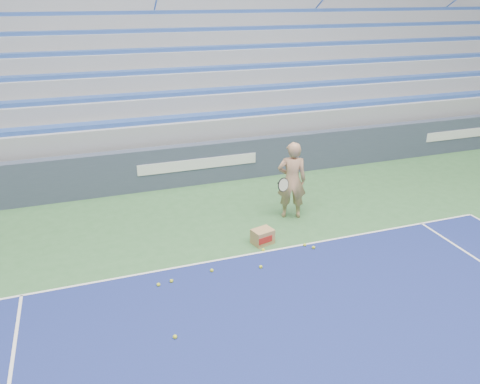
# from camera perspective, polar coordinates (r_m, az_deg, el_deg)

# --- Properties ---
(sponsor_barrier) EXTENTS (30.00, 0.32, 1.10)m
(sponsor_barrier) POSITION_cam_1_polar(r_m,az_deg,el_deg) (12.52, -5.23, 3.44)
(sponsor_barrier) COLOR #384256
(sponsor_barrier) RESTS_ON ground
(bleachers) EXTENTS (31.00, 9.15, 7.30)m
(bleachers) POSITION_cam_1_polar(r_m,az_deg,el_deg) (17.57, -10.24, 14.97)
(bleachers) COLOR #94969C
(bleachers) RESTS_ON ground
(tennis_player) EXTENTS (0.98, 0.93, 1.78)m
(tennis_player) POSITION_cam_1_polar(r_m,az_deg,el_deg) (10.50, 6.32, 1.42)
(tennis_player) COLOR tan
(tennis_player) RESTS_ON ground
(ball_box) EXTENTS (0.48, 0.41, 0.31)m
(ball_box) POSITION_cam_1_polar(r_m,az_deg,el_deg) (9.62, 2.78, -5.44)
(ball_box) COLOR #A37E4F
(ball_box) RESTS_ON ground
(tennis_ball_0) EXTENTS (0.07, 0.07, 0.07)m
(tennis_ball_0) POSITION_cam_1_polar(r_m,az_deg,el_deg) (9.39, 2.86, -7.07)
(tennis_ball_0) COLOR #C1CF2A
(tennis_ball_0) RESTS_ON ground
(tennis_ball_1) EXTENTS (0.07, 0.07, 0.07)m
(tennis_ball_1) POSITION_cam_1_polar(r_m,az_deg,el_deg) (8.85, 2.55, -9.11)
(tennis_ball_1) COLOR #C1CF2A
(tennis_ball_1) RESTS_ON ground
(tennis_ball_2) EXTENTS (0.07, 0.07, 0.07)m
(tennis_ball_2) POSITION_cam_1_polar(r_m,az_deg,el_deg) (8.54, -8.35, -10.68)
(tennis_ball_2) COLOR #C1CF2A
(tennis_ball_2) RESTS_ON ground
(tennis_ball_3) EXTENTS (0.07, 0.07, 0.07)m
(tennis_ball_3) POSITION_cam_1_polar(r_m,az_deg,el_deg) (9.64, 7.90, -6.41)
(tennis_ball_3) COLOR #C1CF2A
(tennis_ball_3) RESTS_ON ground
(tennis_ball_4) EXTENTS (0.07, 0.07, 0.07)m
(tennis_ball_4) POSITION_cam_1_polar(r_m,az_deg,el_deg) (7.35, -7.92, -17.09)
(tennis_ball_4) COLOR #C1CF2A
(tennis_ball_4) RESTS_ON ground
(tennis_ball_5) EXTENTS (0.07, 0.07, 0.07)m
(tennis_ball_5) POSITION_cam_1_polar(r_m,az_deg,el_deg) (8.76, -3.46, -9.53)
(tennis_ball_5) COLOR #C1CF2A
(tennis_ball_5) RESTS_ON ground
(tennis_ball_6) EXTENTS (0.07, 0.07, 0.07)m
(tennis_ball_6) POSITION_cam_1_polar(r_m,az_deg,el_deg) (9.58, 8.96, -6.70)
(tennis_ball_6) COLOR #C1CF2A
(tennis_ball_6) RESTS_ON ground
(tennis_ball_7) EXTENTS (0.07, 0.07, 0.07)m
(tennis_ball_7) POSITION_cam_1_polar(r_m,az_deg,el_deg) (8.48, -9.92, -11.07)
(tennis_ball_7) COLOR #C1CF2A
(tennis_ball_7) RESTS_ON ground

